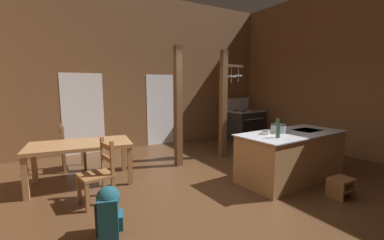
# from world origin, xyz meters

# --- Properties ---
(ground_plane) EXTENTS (8.52, 7.89, 0.10)m
(ground_plane) POSITION_xyz_m (0.00, 0.00, -0.05)
(ground_plane) COLOR #4C301C
(wall_back) EXTENTS (8.52, 0.14, 4.22)m
(wall_back) POSITION_xyz_m (0.00, 3.61, 2.11)
(wall_back) COLOR brown
(wall_back) RESTS_ON ground_plane
(wall_right) EXTENTS (0.14, 7.89, 4.22)m
(wall_right) POSITION_xyz_m (3.93, 0.00, 2.11)
(wall_right) COLOR brown
(wall_right) RESTS_ON ground_plane
(glazed_door_back_left) EXTENTS (1.00, 0.01, 2.05)m
(glazed_door_back_left) POSITION_xyz_m (-1.74, 3.54, 1.02)
(glazed_door_back_left) COLOR white
(glazed_door_back_left) RESTS_ON ground_plane
(glazed_panel_back_right) EXTENTS (0.84, 0.01, 2.05)m
(glazed_panel_back_right) POSITION_xyz_m (0.39, 3.54, 1.02)
(glazed_panel_back_right) COLOR white
(glazed_panel_back_right) RESTS_ON ground_plane
(kitchen_island) EXTENTS (2.21, 1.08, 0.89)m
(kitchen_island) POSITION_xyz_m (1.35, -0.33, 0.44)
(kitchen_island) COLOR #9E7044
(kitchen_island) RESTS_ON ground_plane
(stove_range) EXTENTS (1.22, 0.93, 1.32)m
(stove_range) POSITION_xyz_m (3.02, 2.79, 0.48)
(stove_range) COLOR black
(stove_range) RESTS_ON ground_plane
(support_post_with_pot_rack) EXTENTS (0.63, 0.22, 2.57)m
(support_post_with_pot_rack) POSITION_xyz_m (1.18, 1.50, 1.37)
(support_post_with_pot_rack) COLOR brown
(support_post_with_pot_rack) RESTS_ON ground_plane
(support_post_center) EXTENTS (0.14, 0.14, 2.57)m
(support_post_center) POSITION_xyz_m (-0.11, 1.44, 1.29)
(support_post_center) COLOR brown
(support_post_center) RESTS_ON ground_plane
(step_stool) EXTENTS (0.36, 0.29, 0.30)m
(step_stool) POSITION_xyz_m (1.38, -1.26, 0.18)
(step_stool) COLOR brown
(step_stool) RESTS_ON ground_plane
(dining_table) EXTENTS (1.80, 1.11, 0.74)m
(dining_table) POSITION_xyz_m (-2.08, 1.41, 0.65)
(dining_table) COLOR #9E7044
(dining_table) RESTS_ON ground_plane
(ladderback_chair_near_window) EXTENTS (0.44, 0.44, 0.95)m
(ladderback_chair_near_window) POSITION_xyz_m (-2.17, 2.35, 0.45)
(ladderback_chair_near_window) COLOR brown
(ladderback_chair_near_window) RESTS_ON ground_plane
(ladderback_chair_by_post) EXTENTS (0.51, 0.51, 0.95)m
(ladderback_chair_by_post) POSITION_xyz_m (-1.94, 0.48, 0.45)
(ladderback_chair_by_post) COLOR brown
(ladderback_chair_by_post) RESTS_ON ground_plane
(backpack) EXTENTS (0.36, 0.37, 0.60)m
(backpack) POSITION_xyz_m (-2.01, -0.46, 0.31)
(backpack) COLOR #194756
(backpack) RESTS_ON ground_plane
(stockpot_on_counter) EXTENTS (0.35, 0.28, 0.16)m
(stockpot_on_counter) POSITION_xyz_m (1.11, -0.21, 0.96)
(stockpot_on_counter) COLOR #A8AAB2
(stockpot_on_counter) RESTS_ON kitchen_island
(mixing_bowl_on_counter) EXTENTS (0.16, 0.16, 0.06)m
(mixing_bowl_on_counter) POSITION_xyz_m (0.79, -0.19, 0.91)
(mixing_bowl_on_counter) COLOR silver
(mixing_bowl_on_counter) RESTS_ON kitchen_island
(bottle_tall_on_counter) EXTENTS (0.07, 0.07, 0.26)m
(bottle_tall_on_counter) POSITION_xyz_m (1.23, -0.07, 0.99)
(bottle_tall_on_counter) COLOR #2D5638
(bottle_tall_on_counter) RESTS_ON kitchen_island
(bottle_short_on_counter) EXTENTS (0.07, 0.07, 0.32)m
(bottle_short_on_counter) POSITION_xyz_m (0.74, -0.52, 1.01)
(bottle_short_on_counter) COLOR #2D5638
(bottle_short_on_counter) RESTS_ON kitchen_island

